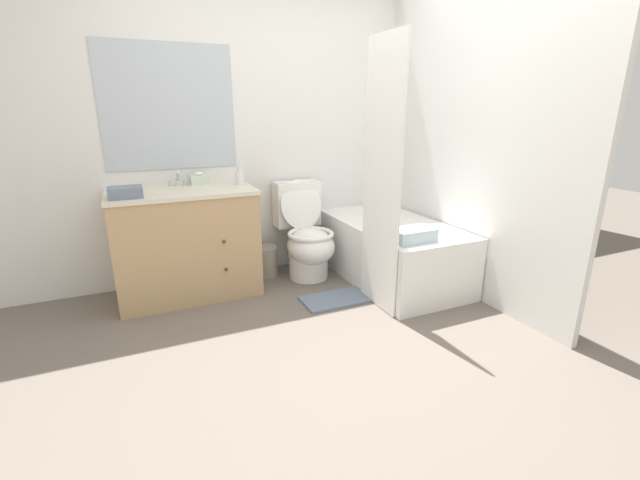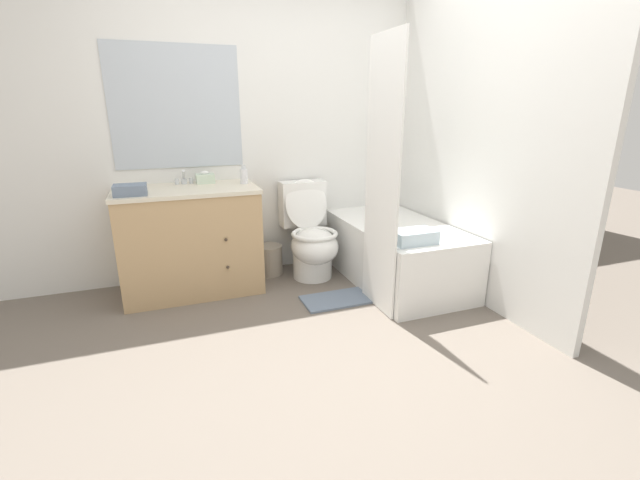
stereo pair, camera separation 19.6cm
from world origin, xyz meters
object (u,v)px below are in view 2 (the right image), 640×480
Objects in this scene: soap_dispenser at (244,176)px; hand_towel_folded at (130,190)px; bath_mat at (337,299)px; bathtub at (396,252)px; vanity_cabinet at (191,239)px; wastebasket at (269,260)px; sink_faucet at (184,180)px; bath_towel_folded at (414,237)px; tissue_box at (205,178)px; toilet at (311,238)px.

soap_dispenser is 0.85m from hand_towel_folded.
bathtub is at bearing 18.23° from bath_mat.
vanity_cabinet is 4.05× the size of wastebasket.
bath_mat is (1.00, -0.78, -0.86)m from sink_faucet.
sink_faucet is 0.10× the size of bathtub.
soap_dispenser is (-1.18, 0.43, 0.65)m from bathtub.
soap_dispenser is at bearing 3.77° from vanity_cabinet.
hand_towel_folded reaches higher than bath_towel_folded.
hand_towel_folded is 0.71× the size of bath_towel_folded.
hand_towel_folded is at bearing -148.42° from tissue_box.
wastebasket is (-0.33, 0.17, -0.22)m from toilet.
vanity_cabinet is 1.24m from bath_mat.
vanity_cabinet reaches higher than bath_towel_folded.
hand_towel_folded is at bearing -167.22° from soap_dispenser.
bathtub is 0.60m from bath_towel_folded.
bath_mat is at bearing -48.79° from soap_dispenser.
toilet is 0.65m from bath_mat.
bath_mat is (0.84, -0.78, -0.87)m from tissue_box.
soap_dispenser is (0.45, -0.15, 0.03)m from sink_faucet.
bath_mat is (-0.62, -0.20, -0.25)m from bathtub.
sink_faucet is 0.65× the size of hand_towel_folded.
wastebasket is (-0.97, 0.52, -0.12)m from bathtub.
vanity_cabinet is 7.15× the size of soap_dispenser.
vanity_cabinet is 0.61m from hand_towel_folded.
tissue_box is (-1.46, 0.57, 0.62)m from bathtub.
sink_faucet is 0.96× the size of soap_dispenser.
wastebasket is at bearing 10.51° from vanity_cabinet.
bath_towel_folded is (1.46, -0.89, 0.12)m from vanity_cabinet.
toilet is 0.43m from wastebasket.
vanity_cabinet reaches higher than bath_mat.
hand_towel_folded reaches higher than bath_mat.
bathtub is (1.63, -0.58, -0.62)m from sink_faucet.
toilet is 1.57× the size of bath_mat.
wastebasket is at bearing 24.36° from soap_dispenser.
tissue_box is at bearing 153.09° from soap_dispenser.
toilet is 5.85× the size of tissue_box.
soap_dispenser is 1.42m from bath_towel_folded.
hand_towel_folded is (-0.54, -0.33, -0.00)m from tissue_box.
vanity_cabinet is at bearing 177.47° from toilet.
toilet is at bearing 4.81° from hand_towel_folded.
hand_towel_folded is 2.01m from bath_towel_folded.
sink_faucet is 0.16m from tissue_box.
soap_dispenser reaches higher than toilet.
hand_towel_folded reaches higher than toilet.
sink_faucet reaches higher than vanity_cabinet.
wastebasket is (0.65, -0.06, -0.74)m from sink_faucet.
vanity_cabinet is 3.44× the size of bath_towel_folded.
toilet is 0.77m from soap_dispenser.
toilet is 0.61× the size of bathtub.
tissue_box reaches higher than vanity_cabinet.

